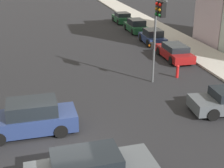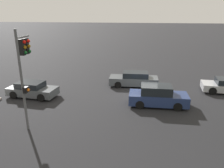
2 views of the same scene
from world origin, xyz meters
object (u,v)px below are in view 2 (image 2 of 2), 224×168
object	(u,v)px
crossing_car_2	(158,96)
crossing_car_0	(134,79)
traffic_signal	(24,61)
crossing_car_3	(32,90)

from	to	relation	value
crossing_car_2	crossing_car_0	bearing A→B (deg)	113.47
traffic_signal	crossing_car_0	world-z (taller)	traffic_signal
crossing_car_0	crossing_car_3	distance (m)	9.33
traffic_signal	crossing_car_2	distance (m)	9.72
crossing_car_0	crossing_car_2	world-z (taller)	crossing_car_2
traffic_signal	crossing_car_0	distance (m)	11.25
crossing_car_2	crossing_car_3	bearing A→B (deg)	177.27
traffic_signal	crossing_car_2	world-z (taller)	traffic_signal
crossing_car_0	crossing_car_3	world-z (taller)	crossing_car_0
traffic_signal	crossing_car_2	xyz separation A→B (m)	(-7.85, -4.63, -3.38)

